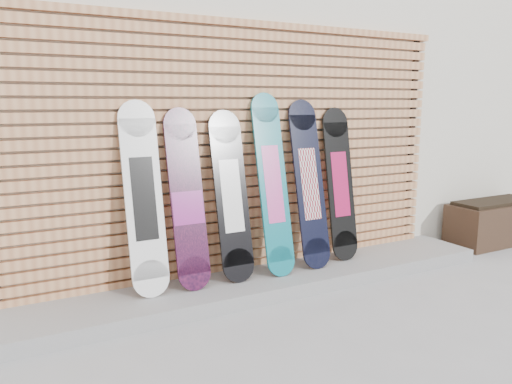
{
  "coord_description": "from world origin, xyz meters",
  "views": [
    {
      "loc": [
        -2.13,
        -2.95,
        1.6
      ],
      "look_at": [
        -0.15,
        0.75,
        0.85
      ],
      "focal_mm": 35.0,
      "sensor_mm": 36.0,
      "label": 1
    }
  ],
  "objects_px": {
    "snowboard_4": "(309,184)",
    "planter_box": "(493,222)",
    "snowboard_0": "(144,199)",
    "snowboard_5": "(340,184)",
    "snowboard_2": "(231,196)",
    "snowboard_1": "(187,200)",
    "snowboard_3": "(273,184)"
  },
  "relations": [
    {
      "from": "planter_box",
      "to": "snowboard_0",
      "type": "relative_size",
      "value": 0.75
    },
    {
      "from": "snowboard_4",
      "to": "snowboard_5",
      "type": "distance_m",
      "value": 0.38
    },
    {
      "from": "snowboard_0",
      "to": "snowboard_1",
      "type": "distance_m",
      "value": 0.35
    },
    {
      "from": "snowboard_0",
      "to": "snowboard_5",
      "type": "distance_m",
      "value": 1.9
    },
    {
      "from": "planter_box",
      "to": "snowboard_1",
      "type": "relative_size",
      "value": 0.78
    },
    {
      "from": "snowboard_0",
      "to": "snowboard_2",
      "type": "relative_size",
      "value": 1.06
    },
    {
      "from": "snowboard_2",
      "to": "snowboard_4",
      "type": "height_order",
      "value": "snowboard_4"
    },
    {
      "from": "snowboard_3",
      "to": "snowboard_4",
      "type": "bearing_deg",
      "value": 1.29
    },
    {
      "from": "planter_box",
      "to": "snowboard_5",
      "type": "xyz_separation_m",
      "value": [
        -2.13,
        0.12,
        0.59
      ]
    },
    {
      "from": "snowboard_3",
      "to": "snowboard_0",
      "type": "bearing_deg",
      "value": 178.3
    },
    {
      "from": "snowboard_1",
      "to": "snowboard_2",
      "type": "distance_m",
      "value": 0.39
    },
    {
      "from": "snowboard_2",
      "to": "planter_box",
      "type": "bearing_deg",
      "value": -1.63
    },
    {
      "from": "snowboard_0",
      "to": "snowboard_4",
      "type": "xyz_separation_m",
      "value": [
        1.52,
        -0.02,
        0.0
      ]
    },
    {
      "from": "snowboard_4",
      "to": "planter_box",
      "type": "bearing_deg",
      "value": -1.87
    },
    {
      "from": "snowboard_2",
      "to": "snowboard_4",
      "type": "relative_size",
      "value": 0.94
    },
    {
      "from": "snowboard_1",
      "to": "snowboard_4",
      "type": "relative_size",
      "value": 0.96
    },
    {
      "from": "snowboard_1",
      "to": "snowboard_3",
      "type": "distance_m",
      "value": 0.79
    },
    {
      "from": "snowboard_0",
      "to": "snowboard_3",
      "type": "distance_m",
      "value": 1.13
    },
    {
      "from": "snowboard_4",
      "to": "snowboard_2",
      "type": "bearing_deg",
      "value": 179.15
    },
    {
      "from": "planter_box",
      "to": "snowboard_5",
      "type": "distance_m",
      "value": 2.21
    },
    {
      "from": "snowboard_1",
      "to": "snowboard_2",
      "type": "bearing_deg",
      "value": 0.22
    },
    {
      "from": "snowboard_1",
      "to": "snowboard_4",
      "type": "distance_m",
      "value": 1.17
    },
    {
      "from": "planter_box",
      "to": "snowboard_0",
      "type": "distance_m",
      "value": 4.08
    },
    {
      "from": "planter_box",
      "to": "snowboard_4",
      "type": "relative_size",
      "value": 0.75
    },
    {
      "from": "snowboard_0",
      "to": "snowboard_1",
      "type": "xyz_separation_m",
      "value": [
        0.35,
        -0.01,
        -0.04
      ]
    },
    {
      "from": "snowboard_1",
      "to": "snowboard_5",
      "type": "xyz_separation_m",
      "value": [
        1.55,
        0.03,
        0.01
      ]
    },
    {
      "from": "snowboard_3",
      "to": "snowboard_5",
      "type": "relative_size",
      "value": 1.09
    },
    {
      "from": "snowboard_1",
      "to": "snowboard_2",
      "type": "relative_size",
      "value": 1.02
    },
    {
      "from": "snowboard_3",
      "to": "snowboard_4",
      "type": "height_order",
      "value": "snowboard_3"
    },
    {
      "from": "snowboard_1",
      "to": "snowboard_5",
      "type": "height_order",
      "value": "snowboard_1"
    },
    {
      "from": "planter_box",
      "to": "snowboard_1",
      "type": "xyz_separation_m",
      "value": [
        -3.68,
        0.09,
        0.58
      ]
    },
    {
      "from": "snowboard_4",
      "to": "snowboard_5",
      "type": "xyz_separation_m",
      "value": [
        0.38,
        0.04,
        -0.04
      ]
    }
  ]
}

